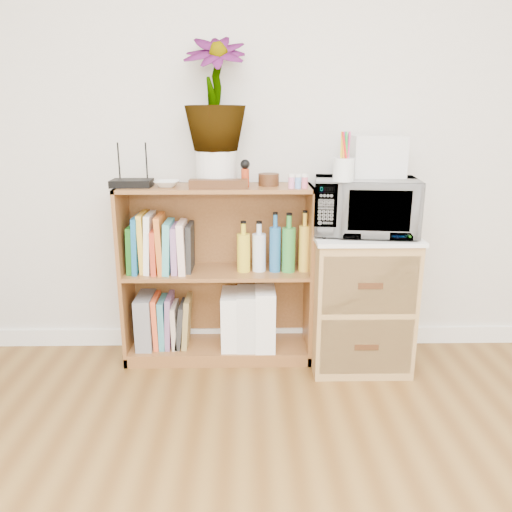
{
  "coord_description": "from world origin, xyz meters",
  "views": [
    {
      "loc": [
        -0.19,
        -0.45,
        1.3
      ],
      "look_at": [
        -0.15,
        1.95,
        0.62
      ],
      "focal_mm": 35.0,
      "sensor_mm": 36.0,
      "label": 1
    }
  ],
  "objects": [
    {
      "name": "skirting_board",
      "position": [
        0.0,
        2.24,
        0.05
      ],
      "size": [
        4.0,
        0.02,
        0.1
      ],
      "primitive_type": "cube",
      "color": "white",
      "rests_on": "ground"
    },
    {
      "name": "bookshelf",
      "position": [
        -0.35,
        2.1,
        0.47
      ],
      "size": [
        1.0,
        0.3,
        0.95
      ],
      "primitive_type": "cube",
      "color": "brown",
      "rests_on": "ground"
    },
    {
      "name": "wicker_unit",
      "position": [
        0.4,
        2.02,
        0.35
      ],
      "size": [
        0.5,
        0.45,
        0.7
      ],
      "primitive_type": "cube",
      "color": "#9E7542",
      "rests_on": "ground"
    },
    {
      "name": "microwave",
      "position": [
        0.4,
        2.02,
        0.86
      ],
      "size": [
        0.54,
        0.4,
        0.28
      ],
      "primitive_type": "imported",
      "rotation": [
        0.0,
        0.0,
        -0.13
      ],
      "color": "white",
      "rests_on": "wicker_unit"
    },
    {
      "name": "pen_cup",
      "position": [
        0.26,
        1.9,
        1.05
      ],
      "size": [
        0.1,
        0.1,
        0.11
      ],
      "primitive_type": "cylinder",
      "color": "silver",
      "rests_on": "microwave"
    },
    {
      "name": "small_appliance",
      "position": [
        0.46,
        2.09,
        1.1
      ],
      "size": [
        0.26,
        0.21,
        0.2
      ],
      "primitive_type": "cube",
      "color": "silver",
      "rests_on": "microwave"
    },
    {
      "name": "router",
      "position": [
        -0.77,
        2.08,
        0.97
      ],
      "size": [
        0.2,
        0.14,
        0.04
      ],
      "primitive_type": "cube",
      "color": "black",
      "rests_on": "bookshelf"
    },
    {
      "name": "white_bowl",
      "position": [
        -0.59,
        2.07,
        0.97
      ],
      "size": [
        0.13,
        0.13,
        0.03
      ],
      "primitive_type": "imported",
      "color": "silver",
      "rests_on": "bookshelf"
    },
    {
      "name": "plant_pot",
      "position": [
        -0.35,
        2.12,
        1.04
      ],
      "size": [
        0.21,
        0.21,
        0.18
      ],
      "primitive_type": "cylinder",
      "color": "silver",
      "rests_on": "bookshelf"
    },
    {
      "name": "potted_plant",
      "position": [
        -0.35,
        2.12,
        1.4
      ],
      "size": [
        0.31,
        0.31,
        0.55
      ],
      "primitive_type": "imported",
      "color": "#2A6B2B",
      "rests_on": "plant_pot"
    },
    {
      "name": "trinket_box",
      "position": [
        -0.33,
        2.0,
        0.97
      ],
      "size": [
        0.29,
        0.07,
        0.05
      ],
      "primitive_type": "cube",
      "color": "#32190D",
      "rests_on": "bookshelf"
    },
    {
      "name": "kokeshi_doll",
      "position": [
        -0.2,
        2.06,
        1.0
      ],
      "size": [
        0.04,
        0.04,
        0.09
      ],
      "primitive_type": "cylinder",
      "color": "#A13013",
      "rests_on": "bookshelf"
    },
    {
      "name": "wooden_bowl",
      "position": [
        -0.08,
        2.11,
        0.98
      ],
      "size": [
        0.11,
        0.11,
        0.06
      ],
      "primitive_type": "cylinder",
      "color": "#37210F",
      "rests_on": "bookshelf"
    },
    {
      "name": "paint_jars",
      "position": [
        0.06,
        2.01,
        0.98
      ],
      "size": [
        0.1,
        0.04,
        0.05
      ],
      "primitive_type": "cube",
      "color": "#CA708F",
      "rests_on": "bookshelf"
    },
    {
      "name": "file_box",
      "position": [
        -0.75,
        2.1,
        0.21
      ],
      "size": [
        0.09,
        0.23,
        0.29
      ],
      "primitive_type": "cube",
      "color": "gray",
      "rests_on": "bookshelf"
    },
    {
      "name": "magazine_holder_left",
      "position": [
        -0.28,
        2.09,
        0.22
      ],
      "size": [
        0.1,
        0.24,
        0.3
      ],
      "primitive_type": "cube",
      "color": "white",
      "rests_on": "bookshelf"
    },
    {
      "name": "magazine_holder_mid",
      "position": [
        -0.2,
        2.09,
        0.23
      ],
      "size": [
        0.1,
        0.25,
        0.31
      ],
      "primitive_type": "cube",
      "color": "silver",
      "rests_on": "bookshelf"
    },
    {
      "name": "magazine_holder_right",
      "position": [
        -0.1,
        2.09,
        0.24
      ],
      "size": [
        0.11,
        0.27,
        0.33
      ],
      "primitive_type": "cube",
      "color": "white",
      "rests_on": "bookshelf"
    },
    {
      "name": "cookbooks",
      "position": [
        -0.65,
        2.1,
        0.64
      ],
      "size": [
        0.34,
        0.2,
        0.31
      ],
      "color": "#1C611A",
      "rests_on": "bookshelf"
    },
    {
      "name": "liquor_bottles",
      "position": [
        -0.02,
        2.1,
        0.64
      ],
      "size": [
        0.46,
        0.07,
        0.31
      ],
      "color": "yellow",
      "rests_on": "bookshelf"
    },
    {
      "name": "lower_books",
      "position": [
        -0.61,
        2.1,
        0.2
      ],
      "size": [
        0.2,
        0.19,
        0.29
      ],
      "color": "#F6582B",
      "rests_on": "bookshelf"
    }
  ]
}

